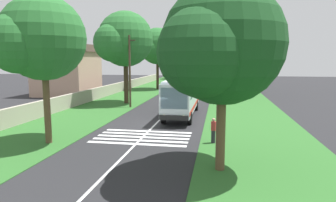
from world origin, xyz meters
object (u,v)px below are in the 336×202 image
(roadside_tree_left_0, at_px, (157,47))
(roadside_tree_right_2, at_px, (219,47))
(utility_pole, at_px, (130,70))
(pedestrian, at_px, (213,130))
(trailing_car_0, at_px, (194,91))
(roadside_tree_right_3, at_px, (218,53))
(roadside_tree_right_0, at_px, (225,59))
(roadside_tree_left_3, at_px, (123,41))
(trailing_car_1, at_px, (198,87))
(roadside_building, at_px, (68,70))
(coach_bus, at_px, (182,94))
(roadside_tree_right_1, at_px, (223,59))
(trailing_car_2, at_px, (201,84))
(roadside_tree_left_2, at_px, (182,55))
(roadside_tree_left_1, at_px, (42,41))

(roadside_tree_left_0, xyz_separation_m, roadside_tree_right_2, (-40.37, -11.55, -1.67))
(utility_pole, bearing_deg, pedestrian, -144.39)
(trailing_car_0, height_order, roadside_tree_right_3, roadside_tree_right_3)
(trailing_car_0, height_order, roadside_tree_right_0, roadside_tree_right_0)
(roadside_tree_left_3, distance_m, roadside_tree_right_3, 22.82)
(roadside_tree_right_2, xyz_separation_m, pedestrian, (4.83, 0.27, -5.26))
(trailing_car_1, bearing_deg, roadside_tree_right_3, -54.89)
(roadside_tree_left_0, relative_size, roadside_building, 1.22)
(coach_bus, relative_size, roadside_tree_right_2, 1.20)
(coach_bus, bearing_deg, trailing_car_1, 0.37)
(roadside_tree_right_2, bearing_deg, roadside_tree_left_0, 15.96)
(roadside_tree_right_3, relative_size, roadside_building, 1.08)
(roadside_tree_left_3, distance_m, roadside_tree_right_1, 33.49)
(roadside_tree_left_3, bearing_deg, roadside_building, 56.58)
(trailing_car_2, relative_size, roadside_building, 0.46)
(utility_pole, bearing_deg, roadside_building, 51.44)
(roadside_building, bearing_deg, roadside_tree_left_2, -17.11)
(trailing_car_1, height_order, utility_pole, utility_pole)
(trailing_car_2, height_order, roadside_tree_right_2, roadside_tree_right_2)
(trailing_car_1, xyz_separation_m, roadside_tree_right_3, (2.41, -3.43, 6.11))
(roadside_tree_left_0, bearing_deg, pedestrian, -162.39)
(roadside_tree_left_1, relative_size, utility_pole, 1.16)
(roadside_tree_right_0, bearing_deg, roadside_tree_left_1, 158.04)
(roadside_tree_left_2, bearing_deg, roadside_tree_right_0, -163.61)
(trailing_car_0, bearing_deg, trailing_car_1, -0.90)
(roadside_tree_left_1, bearing_deg, trailing_car_0, -14.72)
(trailing_car_0, distance_m, roadside_tree_left_0, 13.70)
(trailing_car_1, relative_size, roadside_tree_left_3, 0.37)
(roadside_building, height_order, pedestrian, roadside_building)
(roadside_tree_left_1, height_order, roadside_tree_right_0, roadside_tree_left_1)
(roadside_tree_right_2, distance_m, utility_pole, 21.37)
(roadside_tree_right_3, bearing_deg, roadside_tree_left_3, 149.51)
(roadside_tree_right_1, xyz_separation_m, roadside_tree_right_3, (-11.31, 1.04, 1.14))
(trailing_car_1, height_order, roadside_tree_right_1, roadside_tree_right_1)
(coach_bus, bearing_deg, roadside_tree_right_2, -166.19)
(roadside_tree_left_0, height_order, pedestrian, roadside_tree_left_0)
(roadside_tree_left_0, height_order, roadside_tree_left_1, roadside_tree_left_0)
(roadside_tree_left_3, bearing_deg, utility_pole, -150.84)
(roadside_tree_left_0, relative_size, roadside_tree_left_3, 0.99)
(trailing_car_2, xyz_separation_m, roadside_tree_right_0, (-11.84, -4.28, 4.98))
(trailing_car_2, bearing_deg, roadside_tree_right_0, -160.13)
(roadside_tree_left_1, bearing_deg, utility_pole, -4.09)
(roadside_tree_right_0, bearing_deg, trailing_car_1, 37.96)
(coach_bus, height_order, roadside_tree_left_1, roadside_tree_left_1)
(trailing_car_2, bearing_deg, coach_bus, 179.90)
(trailing_car_2, xyz_separation_m, roadside_tree_left_3, (-23.31, 8.34, 7.24))
(coach_bus, relative_size, roadside_tree_left_0, 0.99)
(roadside_tree_left_3, height_order, roadside_building, roadside_tree_left_3)
(roadside_tree_right_2, relative_size, pedestrian, 5.50)
(roadside_tree_right_0, bearing_deg, roadside_tree_right_2, 178.64)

